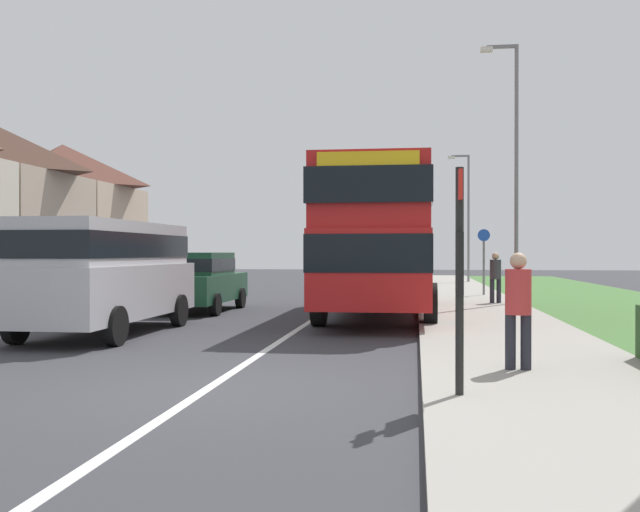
% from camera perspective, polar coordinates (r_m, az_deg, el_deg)
% --- Properties ---
extents(ground_plane, '(120.00, 120.00, 0.00)m').
position_cam_1_polar(ground_plane, '(8.75, -9.32, -10.73)').
color(ground_plane, '#38383D').
extents(lane_marking_centre, '(0.14, 60.00, 0.01)m').
position_cam_1_polar(lane_marking_centre, '(16.49, -1.09, -5.51)').
color(lane_marking_centre, silver).
rests_on(lane_marking_centre, ground_plane).
extents(pavement_near_side, '(3.20, 68.00, 0.12)m').
position_cam_1_polar(pavement_near_side, '(14.40, 14.48, -6.14)').
color(pavement_near_side, '#9E998E').
rests_on(pavement_near_side, ground_plane).
extents(double_decker_bus, '(2.80, 9.63, 3.70)m').
position_cam_1_polar(double_decker_bus, '(18.45, 4.89, 1.75)').
color(double_decker_bus, red).
rests_on(double_decker_bus, ground_plane).
extents(parked_van_silver, '(2.11, 5.46, 2.29)m').
position_cam_1_polar(parked_van_silver, '(14.95, -16.96, -0.93)').
color(parked_van_silver, '#B7B7BC').
rests_on(parked_van_silver, ground_plane).
extents(parked_car_dark_green, '(1.87, 4.33, 1.67)m').
position_cam_1_polar(parked_car_dark_green, '(20.10, -9.78, -1.87)').
color(parked_car_dark_green, '#19472D').
rests_on(parked_car_dark_green, ground_plane).
extents(pedestrian_at_stop, '(0.34, 0.34, 1.67)m').
position_cam_1_polar(pedestrian_at_stop, '(9.67, 15.79, -3.85)').
color(pedestrian_at_stop, '#23232D').
rests_on(pedestrian_at_stop, ground_plane).
extents(pedestrian_walking_away, '(0.34, 0.34, 1.67)m').
position_cam_1_polar(pedestrian_walking_away, '(22.17, 14.05, -1.51)').
color(pedestrian_walking_away, '#23232D').
rests_on(pedestrian_walking_away, ground_plane).
extents(bus_stop_sign, '(0.09, 0.52, 2.60)m').
position_cam_1_polar(bus_stop_sign, '(7.80, 11.26, -0.68)').
color(bus_stop_sign, black).
rests_on(bus_stop_sign, ground_plane).
extents(cycle_route_sign, '(0.44, 0.08, 2.52)m').
position_cam_1_polar(cycle_route_sign, '(26.31, 13.15, -0.24)').
color(cycle_route_sign, slate).
rests_on(cycle_route_sign, ground_plane).
extents(street_lamp_mid, '(1.14, 0.20, 8.05)m').
position_cam_1_polar(street_lamp_mid, '(22.54, 15.41, 7.70)').
color(street_lamp_mid, slate).
rests_on(street_lamp_mid, ground_plane).
extents(street_lamp_far, '(1.14, 0.20, 6.85)m').
position_cam_1_polar(street_lamp_far, '(38.15, 11.79, 3.74)').
color(street_lamp_far, slate).
rests_on(street_lamp_far, ground_plane).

